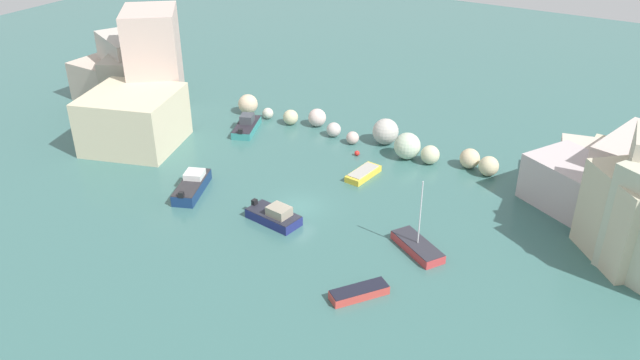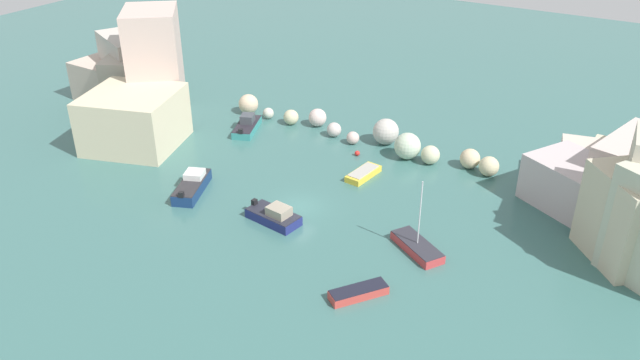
% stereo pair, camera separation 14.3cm
% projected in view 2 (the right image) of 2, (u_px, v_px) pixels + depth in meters
% --- Properties ---
extents(cove_water, '(160.00, 160.00, 0.00)m').
position_uv_depth(cove_water, '(299.00, 207.00, 54.85)').
color(cove_water, '#3A6964').
rests_on(cove_water, ground).
extents(cliff_headland_left, '(21.26, 20.02, 12.18)m').
position_uv_depth(cliff_headland_left, '(137.00, 85.00, 70.92)').
color(cliff_headland_left, beige).
rests_on(cliff_headland_left, ground).
extents(rock_breakwater, '(30.27, 4.57, 2.68)m').
position_uv_depth(rock_breakwater, '(370.00, 134.00, 65.45)').
color(rock_breakwater, beige).
rests_on(rock_breakwater, ground).
extents(channel_buoy, '(0.52, 0.52, 0.52)m').
position_uv_depth(channel_buoy, '(357.00, 153.00, 63.46)').
color(channel_buoy, red).
rests_on(channel_buoy, cove_water).
extents(moored_boat_0, '(5.00, 4.00, 6.07)m').
position_uv_depth(moored_boat_0, '(417.00, 246.00, 48.97)').
color(moored_boat_0, '#BE3B3D').
rests_on(moored_boat_0, cove_water).
extents(moored_boat_1, '(3.76, 5.51, 1.69)m').
position_uv_depth(moored_boat_1, '(247.00, 126.00, 68.68)').
color(moored_boat_1, teal).
rests_on(moored_boat_1, cove_water).
extents(moored_boat_2, '(3.88, 5.85, 1.57)m').
position_uv_depth(moored_boat_2, '(192.00, 185.00, 56.98)').
color(moored_boat_2, navy).
rests_on(moored_boat_2, cove_water).
extents(moored_boat_3, '(4.79, 2.69, 1.60)m').
position_uv_depth(moored_boat_3, '(274.00, 216.00, 52.55)').
color(moored_boat_3, navy).
rests_on(moored_boat_3, cove_water).
extents(moored_boat_4, '(3.46, 4.10, 0.70)m').
position_uv_depth(moored_boat_4, '(359.00, 292.00, 44.17)').
color(moored_boat_4, '#C4413A').
rests_on(moored_boat_4, cove_water).
extents(moored_boat_5, '(1.98, 4.08, 0.66)m').
position_uv_depth(moored_boat_5, '(363.00, 174.00, 59.56)').
color(moored_boat_5, yellow).
rests_on(moored_boat_5, cove_water).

